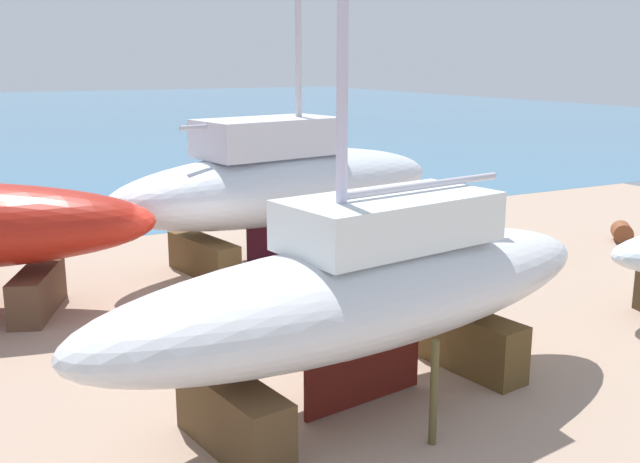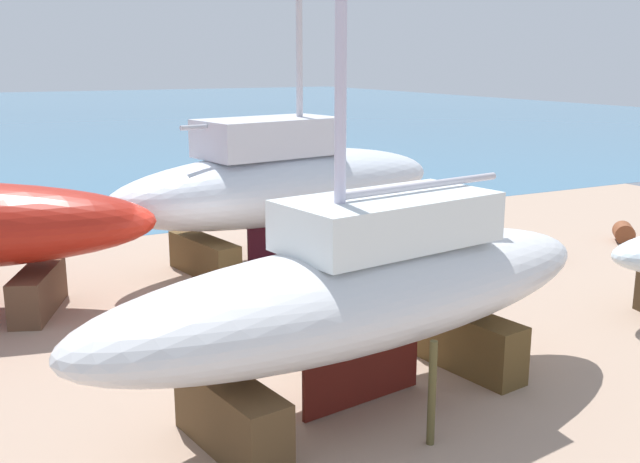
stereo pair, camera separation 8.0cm
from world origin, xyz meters
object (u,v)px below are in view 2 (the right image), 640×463
Objects in this scene: sailboat_small_center at (284,183)px; barrel_tipped_right at (624,232)px; sailboat_mid_port at (366,288)px; barrel_ochre at (545,247)px.

sailboat_small_center is 23.44× the size of barrel_tipped_right.
sailboat_small_center reaches higher than barrel_tipped_right.
sailboat_mid_port is 19.92× the size of barrel_tipped_right.
sailboat_small_center is at bearing 163.47° from barrel_tipped_right.
sailboat_mid_port is at bearing -149.29° from barrel_ochre.
barrel_ochre reaches higher than barrel_tipped_right.
barrel_tipped_right is at bearing -26.86° from sailboat_small_center.
barrel_tipped_right is at bearing -164.40° from sailboat_mid_port.
sailboat_small_center is 7.82m from barrel_ochre.
barrel_tipped_right is at bearing 4.11° from barrel_ochre.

